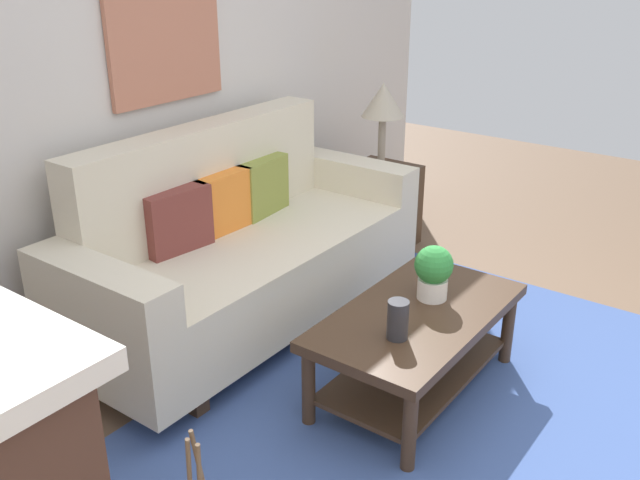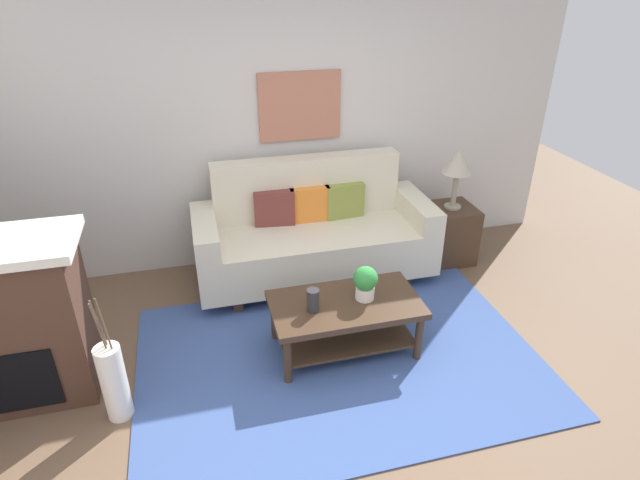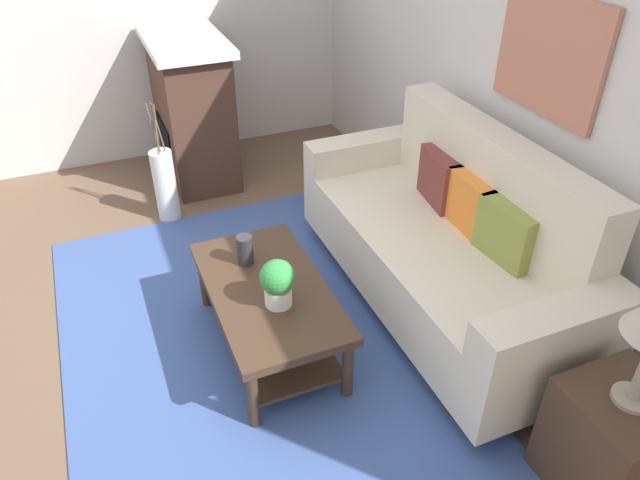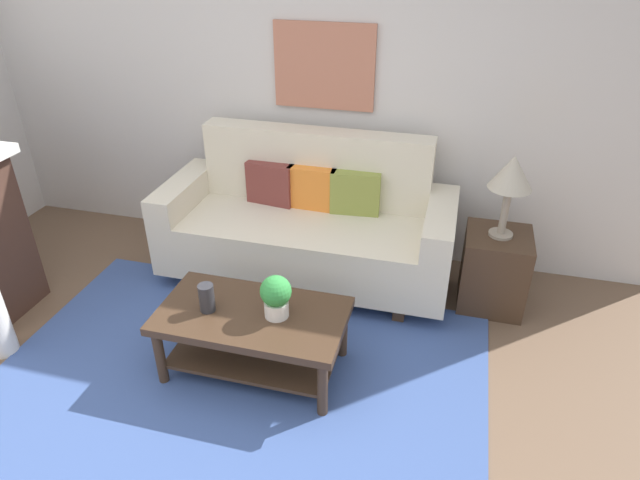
{
  "view_description": "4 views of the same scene",
  "coord_description": "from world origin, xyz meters",
  "px_view_note": "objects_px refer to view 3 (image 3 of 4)",
  "views": [
    {
      "loc": [
        -2.44,
        -0.69,
        1.98
      ],
      "look_at": [
        0.26,
        1.31,
        0.54
      ],
      "focal_mm": 39.53,
      "sensor_mm": 36.0,
      "label": 1
    },
    {
      "loc": [
        -0.9,
        -2.39,
        2.62
      ],
      "look_at": [
        0.03,
        1.19,
        0.65
      ],
      "focal_mm": 29.32,
      "sensor_mm": 36.0,
      "label": 2
    },
    {
      "loc": [
        2.44,
        -0.07,
        2.4
      ],
      "look_at": [
        0.0,
        0.95,
        0.6
      ],
      "focal_mm": 33.12,
      "sensor_mm": 36.0,
      "label": 3
    },
    {
      "loc": [
        1.11,
        -1.74,
        2.4
      ],
      "look_at": [
        0.32,
        1.24,
        0.6
      ],
      "focal_mm": 30.9,
      "sensor_mm": 36.0,
      "label": 4
    }
  ],
  "objects_px": {
    "framed_painting": "(549,55)",
    "couch": "(446,245)",
    "coffee_table": "(268,303)",
    "tabletop_vase": "(245,250)",
    "side_table": "(612,444)",
    "throw_pillow_maroon": "(439,178)",
    "fireplace": "(193,110)",
    "throw_pillow_olive": "(506,233)",
    "floor_vase": "(165,186)",
    "potted_plant_tabletop": "(278,282)",
    "throw_pillow_orange": "(470,204)"
  },
  "relations": [
    {
      "from": "floor_vase",
      "to": "coffee_table",
      "type": "bearing_deg",
      "value": 9.41
    },
    {
      "from": "fireplace",
      "to": "floor_vase",
      "type": "bearing_deg",
      "value": -31.92
    },
    {
      "from": "throw_pillow_olive",
      "to": "fireplace",
      "type": "bearing_deg",
      "value": -156.61
    },
    {
      "from": "throw_pillow_maroon",
      "to": "floor_vase",
      "type": "xyz_separation_m",
      "value": [
        -1.31,
        -1.49,
        -0.41
      ]
    },
    {
      "from": "throw_pillow_maroon",
      "to": "fireplace",
      "type": "height_order",
      "value": "fireplace"
    },
    {
      "from": "throw_pillow_maroon",
      "to": "tabletop_vase",
      "type": "distance_m",
      "value": 1.27
    },
    {
      "from": "side_table",
      "to": "throw_pillow_maroon",
      "type": "bearing_deg",
      "value": 174.72
    },
    {
      "from": "coffee_table",
      "to": "framed_painting",
      "type": "relative_size",
      "value": 1.48
    },
    {
      "from": "floor_vase",
      "to": "throw_pillow_maroon",
      "type": "bearing_deg",
      "value": 48.55
    },
    {
      "from": "tabletop_vase",
      "to": "fireplace",
      "type": "distance_m",
      "value": 1.96
    },
    {
      "from": "throw_pillow_orange",
      "to": "framed_painting",
      "type": "bearing_deg",
      "value": 90.0
    },
    {
      "from": "coffee_table",
      "to": "fireplace",
      "type": "bearing_deg",
      "value": 177.2
    },
    {
      "from": "throw_pillow_olive",
      "to": "coffee_table",
      "type": "distance_m",
      "value": 1.32
    },
    {
      "from": "throw_pillow_maroon",
      "to": "throw_pillow_orange",
      "type": "relative_size",
      "value": 1.0
    },
    {
      "from": "tabletop_vase",
      "to": "coffee_table",
      "type": "bearing_deg",
      "value": 9.27
    },
    {
      "from": "throw_pillow_olive",
      "to": "floor_vase",
      "type": "bearing_deg",
      "value": -142.9
    },
    {
      "from": "throw_pillow_maroon",
      "to": "framed_painting",
      "type": "height_order",
      "value": "framed_painting"
    },
    {
      "from": "fireplace",
      "to": "framed_painting",
      "type": "distance_m",
      "value": 2.82
    },
    {
      "from": "framed_painting",
      "to": "potted_plant_tabletop",
      "type": "bearing_deg",
      "value": -85.51
    },
    {
      "from": "side_table",
      "to": "throw_pillow_orange",
      "type": "bearing_deg",
      "value": 173.46
    },
    {
      "from": "throw_pillow_olive",
      "to": "tabletop_vase",
      "type": "relative_size",
      "value": 2.09
    },
    {
      "from": "framed_painting",
      "to": "throw_pillow_maroon",
      "type": "bearing_deg",
      "value": -133.74
    },
    {
      "from": "coffee_table",
      "to": "floor_vase",
      "type": "relative_size",
      "value": 2.0
    },
    {
      "from": "side_table",
      "to": "framed_painting",
      "type": "height_order",
      "value": "framed_painting"
    },
    {
      "from": "throw_pillow_olive",
      "to": "fireplace",
      "type": "xyz_separation_m",
      "value": [
        -2.57,
        -1.11,
        -0.09
      ]
    },
    {
      "from": "tabletop_vase",
      "to": "potted_plant_tabletop",
      "type": "xyz_separation_m",
      "value": [
        0.41,
        0.05,
        0.06
      ]
    },
    {
      "from": "tabletop_vase",
      "to": "side_table",
      "type": "xyz_separation_m",
      "value": [
        1.64,
        1.1,
        -0.24
      ]
    },
    {
      "from": "tabletop_vase",
      "to": "side_table",
      "type": "height_order",
      "value": "tabletop_vase"
    },
    {
      "from": "tabletop_vase",
      "to": "framed_painting",
      "type": "xyz_separation_m",
      "value": [
        0.28,
        1.6,
        0.97
      ]
    },
    {
      "from": "couch",
      "to": "framed_painting",
      "type": "bearing_deg",
      "value": 90.0
    },
    {
      "from": "fireplace",
      "to": "throw_pillow_olive",
      "type": "bearing_deg",
      "value": 23.39
    },
    {
      "from": "throw_pillow_orange",
      "to": "fireplace",
      "type": "height_order",
      "value": "fireplace"
    },
    {
      "from": "tabletop_vase",
      "to": "fireplace",
      "type": "relative_size",
      "value": 0.15
    },
    {
      "from": "coffee_table",
      "to": "tabletop_vase",
      "type": "xyz_separation_m",
      "value": [
        -0.25,
        -0.04,
        0.2
      ]
    },
    {
      "from": "throw_pillow_olive",
      "to": "framed_painting",
      "type": "relative_size",
      "value": 0.48
    },
    {
      "from": "throw_pillow_maroon",
      "to": "framed_painting",
      "type": "bearing_deg",
      "value": 46.26
    },
    {
      "from": "tabletop_vase",
      "to": "floor_vase",
      "type": "bearing_deg",
      "value": -170.56
    },
    {
      "from": "throw_pillow_olive",
      "to": "coffee_table",
      "type": "relative_size",
      "value": 0.33
    },
    {
      "from": "framed_painting",
      "to": "couch",
      "type": "bearing_deg",
      "value": -90.0
    },
    {
      "from": "coffee_table",
      "to": "tabletop_vase",
      "type": "height_order",
      "value": "tabletop_vase"
    },
    {
      "from": "throw_pillow_maroon",
      "to": "potted_plant_tabletop",
      "type": "bearing_deg",
      "value": -69.65
    },
    {
      "from": "throw_pillow_orange",
      "to": "floor_vase",
      "type": "distance_m",
      "value": 2.25
    },
    {
      "from": "floor_vase",
      "to": "fireplace",
      "type": "bearing_deg",
      "value": 148.08
    },
    {
      "from": "throw_pillow_maroon",
      "to": "tabletop_vase",
      "type": "xyz_separation_m",
      "value": [
        0.04,
        -1.26,
        -0.16
      ]
    },
    {
      "from": "throw_pillow_orange",
      "to": "tabletop_vase",
      "type": "height_order",
      "value": "throw_pillow_orange"
    },
    {
      "from": "couch",
      "to": "framed_painting",
      "type": "height_order",
      "value": "framed_painting"
    },
    {
      "from": "coffee_table",
      "to": "side_table",
      "type": "relative_size",
      "value": 1.96
    },
    {
      "from": "couch",
      "to": "throw_pillow_olive",
      "type": "bearing_deg",
      "value": 21.19
    },
    {
      "from": "throw_pillow_olive",
      "to": "floor_vase",
      "type": "distance_m",
      "value": 2.5
    },
    {
      "from": "fireplace",
      "to": "floor_vase",
      "type": "distance_m",
      "value": 0.77
    }
  ]
}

